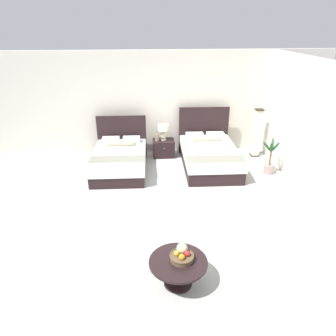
{
  "coord_description": "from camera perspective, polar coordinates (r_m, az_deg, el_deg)",
  "views": [
    {
      "loc": [
        -0.62,
        -5.57,
        3.42
      ],
      "look_at": [
        -0.05,
        0.55,
        0.61
      ],
      "focal_mm": 33.94,
      "sensor_mm": 36.0,
      "label": 1
    }
  ],
  "objects": [
    {
      "name": "ground_plane",
      "position": [
        6.58,
        0.85,
        -6.91
      ],
      "size": [
        9.6,
        9.98,
        0.02
      ],
      "primitive_type": "cube",
      "color": "#B1B3AA"
    },
    {
      "name": "wall_side_right",
      "position": [
        7.27,
        24.9,
        6.11
      ],
      "size": [
        0.12,
        5.58,
        2.8
      ],
      "primitive_type": "cube",
      "color": "silver",
      "rests_on": "ground"
    },
    {
      "name": "bed_near_corner",
      "position": [
        8.31,
        7.37,
        2.3
      ],
      "size": [
        1.46,
        2.27,
        1.32
      ],
      "color": "black",
      "rests_on": "ground"
    },
    {
      "name": "fruit_bowl",
      "position": [
        4.59,
        2.51,
        -15.3
      ],
      "size": [
        0.35,
        0.35,
        0.22
      ],
      "color": "brown",
      "rests_on": "coffee_table"
    },
    {
      "name": "wall_back",
      "position": [
        9.02,
        -1.31,
        11.6
      ],
      "size": [
        9.6,
        0.12,
        2.8
      ],
      "primitive_type": "cube",
      "color": "silver",
      "rests_on": "ground"
    },
    {
      "name": "bed_near_window",
      "position": [
        8.13,
        -8.64,
        1.61
      ],
      "size": [
        1.39,
        2.09,
        1.16
      ],
      "color": "black",
      "rests_on": "ground"
    },
    {
      "name": "vase",
      "position": [
        8.74,
        -1.96,
        5.51
      ],
      "size": [
        0.1,
        0.1,
        0.2
      ],
      "color": "gray",
      "rests_on": "nightstand"
    },
    {
      "name": "floor_lamp_corner",
      "position": [
        9.12,
        15.65,
        6.06
      ],
      "size": [
        0.22,
        0.22,
        1.34
      ],
      "color": "black",
      "rests_on": "ground"
    },
    {
      "name": "table_lamp",
      "position": [
        8.75,
        -0.84,
        6.79
      ],
      "size": [
        0.31,
        0.31,
        0.44
      ],
      "color": "beige",
      "rests_on": "nightstand"
    },
    {
      "name": "potted_palm",
      "position": [
        8.21,
        17.79,
        1.12
      ],
      "size": [
        0.44,
        0.48,
        0.89
      ],
      "color": "gray",
      "rests_on": "ground"
    },
    {
      "name": "nightstand",
      "position": [
        8.9,
        -0.81,
        3.59
      ],
      "size": [
        0.59,
        0.47,
        0.47
      ],
      "color": "black",
      "rests_on": "ground"
    },
    {
      "name": "coffee_table",
      "position": [
        4.67,
        1.84,
        -17.3
      ],
      "size": [
        0.83,
        0.83,
        0.41
      ],
      "color": "black",
      "rests_on": "ground"
    }
  ]
}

